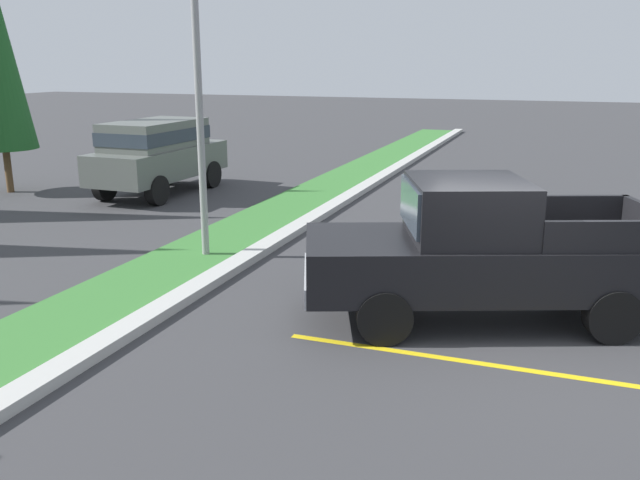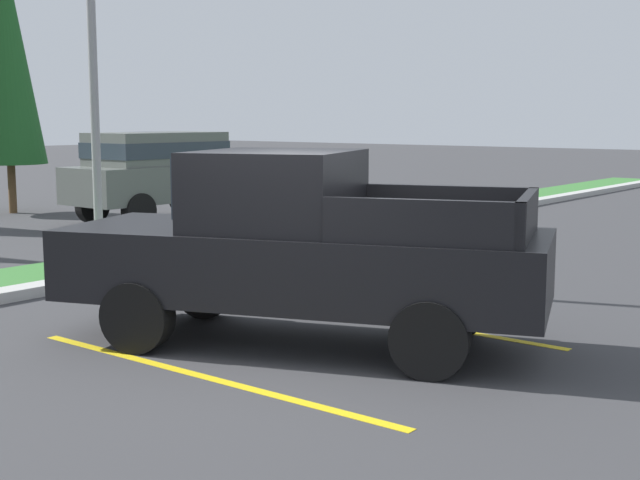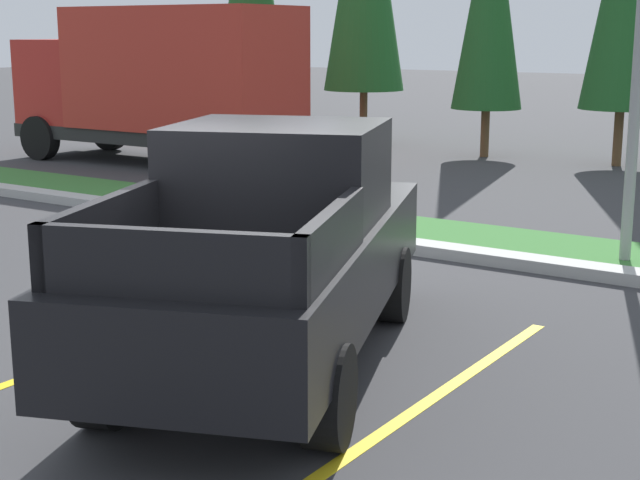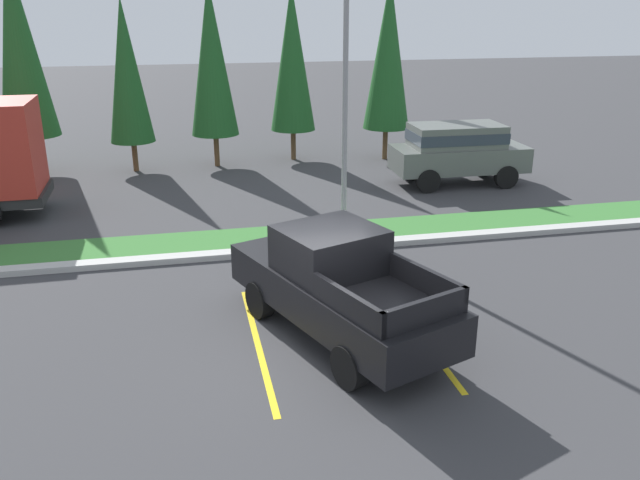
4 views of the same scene
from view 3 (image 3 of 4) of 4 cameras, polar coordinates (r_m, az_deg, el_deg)
ground_plane at (r=8.53m, az=-7.66°, el=-7.47°), size 120.00×120.00×0.00m
parking_line_near at (r=9.45m, az=-10.54°, el=-5.56°), size 0.12×4.80×0.01m
parking_line_far at (r=7.72m, az=6.49°, el=-9.57°), size 0.12×4.80×0.01m
curb_strip at (r=12.54m, az=7.53°, el=-0.66°), size 56.00×0.40×0.15m
grass_median at (r=13.53m, az=9.59°, el=0.04°), size 56.00×1.80×0.06m
pickup_truck_main at (r=8.24m, az=-2.91°, el=-0.53°), size 3.64×5.55×2.10m
cargo_truck_distant at (r=21.53m, az=-9.51°, el=9.46°), size 6.84×2.60×3.40m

